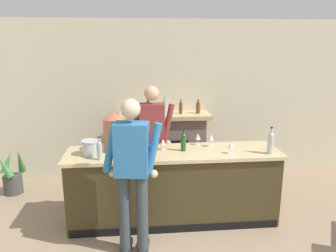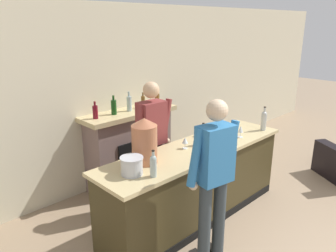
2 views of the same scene
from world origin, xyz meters
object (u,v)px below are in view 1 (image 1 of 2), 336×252
at_px(copper_dispenser, 114,132).
at_px(wine_glass_front_right, 231,145).
at_px(person_bartender, 152,140).
at_px(wine_bottle_cabernet_heavy, 99,150).
at_px(person_customer, 132,171).
at_px(wine_glass_front_left, 163,142).
at_px(ice_bucket_steel, 91,148).
at_px(wine_bottle_chardonnay_pale, 271,142).
at_px(potted_plant_corner, 12,176).
at_px(wine_bottle_riesling_slim, 183,141).
at_px(fireplace_stone, 165,147).
at_px(wine_glass_mid_counter, 211,138).
at_px(wine_glass_by_dispenser, 198,137).

height_order(copper_dispenser, wine_glass_front_right, copper_dispenser).
relative_size(person_bartender, wine_bottle_cabernet_heavy, 6.18).
bearing_deg(person_customer, wine_glass_front_left, 62.48).
bearing_deg(wine_bottle_cabernet_heavy, ice_bucket_steel, 122.30).
bearing_deg(wine_bottle_chardonnay_pale, wine_glass_front_right, 174.16).
xyz_separation_m(potted_plant_corner, ice_bucket_steel, (1.42, -1.10, 0.78)).
bearing_deg(wine_glass_front_left, wine_glass_front_right, -15.63).
bearing_deg(wine_glass_front_right, wine_bottle_chardonnay_pale, -5.84).
bearing_deg(wine_bottle_riesling_slim, potted_plant_corner, 157.98).
xyz_separation_m(fireplace_stone, wine_bottle_riesling_slim, (0.13, -1.36, 0.50)).
bearing_deg(wine_bottle_chardonnay_pale, person_bartender, 152.45).
bearing_deg(wine_glass_mid_counter, wine_bottle_riesling_slim, -159.82).
height_order(fireplace_stone, wine_glass_mid_counter, fireplace_stone).
distance_m(ice_bucket_steel, wine_glass_mid_counter, 1.58).
height_order(person_bartender, wine_glass_front_right, person_bartender).
height_order(person_bartender, wine_glass_front_left, person_bartender).
distance_m(person_bartender, ice_bucket_steel, 0.99).
relative_size(wine_bottle_chardonnay_pale, wine_glass_front_left, 2.39).
relative_size(fireplace_stone, copper_dispenser, 2.98).
distance_m(wine_bottle_cabernet_heavy, wine_glass_mid_counter, 1.50).
bearing_deg(potted_plant_corner, ice_bucket_steel, -37.64).
bearing_deg(ice_bucket_steel, wine_glass_front_left, 6.91).
distance_m(person_customer, wine_bottle_cabernet_heavy, 0.61).
bearing_deg(wine_bottle_riesling_slim, wine_glass_front_right, -16.46).
distance_m(person_customer, wine_bottle_riesling_slim, 0.97).
height_order(person_customer, wine_glass_by_dispenser, person_customer).
bearing_deg(person_customer, wine_glass_front_right, 22.91).
distance_m(wine_bottle_chardonnay_pale, wine_glass_by_dispenser, 0.96).
relative_size(wine_bottle_riesling_slim, wine_bottle_chardonnay_pale, 0.83).
relative_size(wine_bottle_riesling_slim, wine_glass_by_dispenser, 1.77).
xyz_separation_m(potted_plant_corner, person_customer, (1.94, -1.75, 0.70)).
distance_m(copper_dispenser, wine_glass_front_right, 1.50).
xyz_separation_m(ice_bucket_steel, wine_glass_by_dispenser, (1.41, 0.28, 0.02)).
xyz_separation_m(person_bartender, wine_glass_front_left, (0.12, -0.48, 0.10)).
bearing_deg(wine_bottle_chardonnay_pale, wine_glass_mid_counter, 151.68).
bearing_deg(ice_bucket_steel, wine_glass_mid_counter, 6.97).
bearing_deg(person_bartender, copper_dispenser, -138.21).
bearing_deg(fireplace_stone, person_customer, -104.39).
bearing_deg(fireplace_stone, person_bartender, -107.09).
bearing_deg(potted_plant_corner, wine_bottle_chardonnay_pale, -19.10).
xyz_separation_m(person_bartender, wine_glass_by_dispenser, (0.62, -0.30, 0.11)).
distance_m(copper_dispenser, wine_bottle_cabernet_heavy, 0.39).
bearing_deg(ice_bucket_steel, wine_bottle_chardonnay_pale, -4.48).
xyz_separation_m(fireplace_stone, wine_glass_by_dispenser, (0.36, -1.13, 0.49)).
distance_m(fireplace_stone, copper_dispenser, 1.62).
bearing_deg(person_bartender, wine_glass_front_left, -75.77).
xyz_separation_m(wine_bottle_chardonnay_pale, wine_glass_by_dispenser, (-0.85, 0.46, -0.04)).
height_order(wine_glass_front_left, wine_glass_mid_counter, wine_glass_mid_counter).
xyz_separation_m(person_customer, wine_bottle_chardonnay_pale, (1.74, 0.47, 0.14)).
bearing_deg(wine_glass_by_dispenser, person_customer, -133.71).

